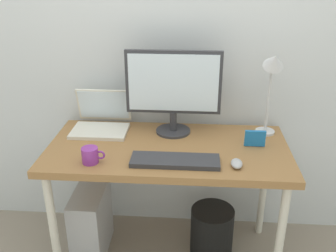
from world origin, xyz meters
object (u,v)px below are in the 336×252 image
object	(u,v)px
desk	(168,158)
photo_frame	(255,138)
coffee_mug	(90,155)
desk_lamp	(272,75)
monitor	(173,88)
keyboard	(175,161)
laptop	(101,120)
mouse	(237,164)
computer_tower	(91,222)
wastebasket	(212,231)

from	to	relation	value
desk	photo_frame	size ratio (longest dim) A/B	11.80
coffee_mug	desk_lamp	bearing A→B (deg)	23.04
monitor	keyboard	xyz separation A→B (m)	(0.03, -0.36, -0.26)
coffee_mug	photo_frame	bearing A→B (deg)	15.95
laptop	desk_lamp	size ratio (longest dim) A/B	0.64
desk	coffee_mug	world-z (taller)	coffee_mug
keyboard	mouse	distance (m)	0.30
laptop	coffee_mug	bearing A→B (deg)	-84.38
keyboard	laptop	bearing A→B (deg)	140.15
desk_lamp	computer_tower	xyz separation A→B (m)	(-1.02, -0.17, -0.89)
photo_frame	laptop	bearing A→B (deg)	168.95
monitor	desk_lamp	xyz separation A→B (m)	(0.53, 0.00, 0.09)
laptop	coffee_mug	size ratio (longest dim) A/B	2.73
mouse	coffee_mug	world-z (taller)	coffee_mug
mouse	photo_frame	size ratio (longest dim) A/B	0.82
wastebasket	desk_lamp	bearing A→B (deg)	24.61
desk_lamp	photo_frame	world-z (taller)	desk_lamp
photo_frame	computer_tower	world-z (taller)	photo_frame
wastebasket	laptop	bearing A→B (deg)	167.60
photo_frame	keyboard	bearing A→B (deg)	-153.09
monitor	desk_lamp	distance (m)	0.54
laptop	computer_tower	bearing A→B (deg)	-107.26
wastebasket	coffee_mug	bearing A→B (deg)	-157.68
laptop	mouse	size ratio (longest dim) A/B	3.56
monitor	wastebasket	size ratio (longest dim) A/B	1.77
laptop	photo_frame	size ratio (longest dim) A/B	2.91
desk_lamp	photo_frame	bearing A→B (deg)	-119.14
desk_lamp	computer_tower	world-z (taller)	desk_lamp
desk	computer_tower	distance (m)	0.66
monitor	wastebasket	world-z (taller)	monitor
laptop	computer_tower	xyz separation A→B (m)	(-0.06, -0.19, -0.59)
monitor	photo_frame	world-z (taller)	monitor
keyboard	computer_tower	bearing A→B (deg)	159.99
desk	computer_tower	xyz separation A→B (m)	(-0.47, 0.01, -0.46)
photo_frame	coffee_mug	bearing A→B (deg)	-164.05
wastebasket	mouse	bearing A→B (deg)	-71.47
desk	mouse	bearing A→B (deg)	-28.97
coffee_mug	mouse	bearing A→B (deg)	0.91
desk	monitor	size ratio (longest dim) A/B	2.44
desk	computer_tower	size ratio (longest dim) A/B	3.09
mouse	desk	bearing A→B (deg)	151.03
monitor	laptop	distance (m)	0.48
desk_lamp	keyboard	xyz separation A→B (m)	(-0.50, -0.36, -0.35)
wastebasket	monitor	bearing A→B (deg)	152.57
laptop	wastebasket	world-z (taller)	laptop
coffee_mug	wastebasket	world-z (taller)	coffee_mug
monitor	mouse	bearing A→B (deg)	-48.70
monitor	photo_frame	xyz separation A→B (m)	(0.45, -0.15, -0.22)
computer_tower	desk	bearing A→B (deg)	-1.35
laptop	photo_frame	distance (m)	0.89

